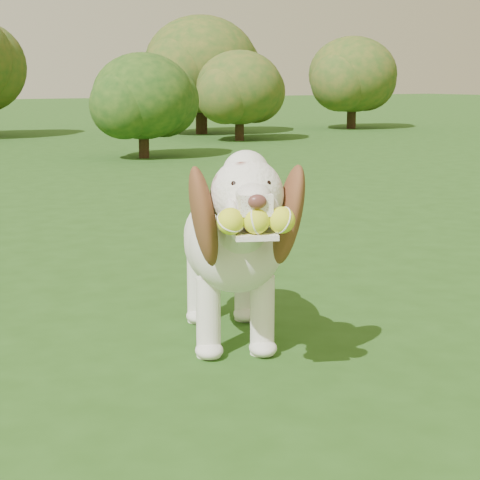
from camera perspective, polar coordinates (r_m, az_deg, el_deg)
ground at (r=3.40m, az=10.08°, el=-6.68°), size 80.00×80.00×0.00m
dog at (r=3.13m, az=-0.64°, el=0.10°), size 0.76×1.20×0.81m
shrub_f at (r=15.58m, az=-2.79°, el=12.36°), size 2.15×2.15×2.23m
shrub_c at (r=10.85m, az=-6.93°, el=10.12°), size 1.34×1.34×1.39m
shrub_d at (r=13.86m, az=-0.04°, el=10.79°), size 1.48×1.48×1.53m
shrub_h at (r=17.41m, az=8.01°, el=11.58°), size 1.86×1.86×1.93m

